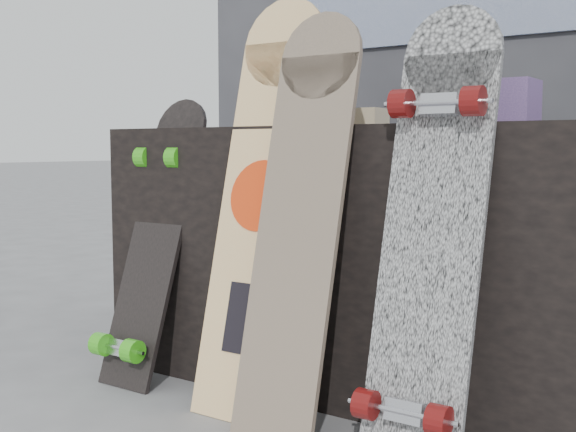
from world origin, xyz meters
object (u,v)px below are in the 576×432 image
Objects in this scene: longboard_celtic at (301,207)px; skateboard_dark at (154,234)px; longboard_cascadia at (432,223)px; vendor_table at (364,257)px; longboard_geisha at (263,190)px.

longboard_celtic is 1.22× the size of skateboard_dark.
longboard_celtic is at bearing -176.12° from longboard_cascadia.
longboard_cascadia is at bearing -3.46° from skateboard_dark.
vendor_table is 0.56m from longboard_cascadia.
vendor_table is at bearing 135.33° from longboard_cascadia.
longboard_geisha is 0.19m from longboard_celtic.
longboard_cascadia is 1.21× the size of skateboard_dark.
longboard_cascadia reaches higher than skateboard_dark.
longboard_celtic is (0.17, -0.07, -0.03)m from longboard_geisha.
vendor_table is 1.45× the size of longboard_celtic.
longboard_geisha is 0.53m from longboard_cascadia.
vendor_table is at bearing 66.92° from longboard_geisha.
longboard_geisha is 1.06× the size of longboard_celtic.
skateboard_dark is at bearing 177.97° from longboard_geisha.
skateboard_dark is (-0.59, -0.32, 0.06)m from vendor_table.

